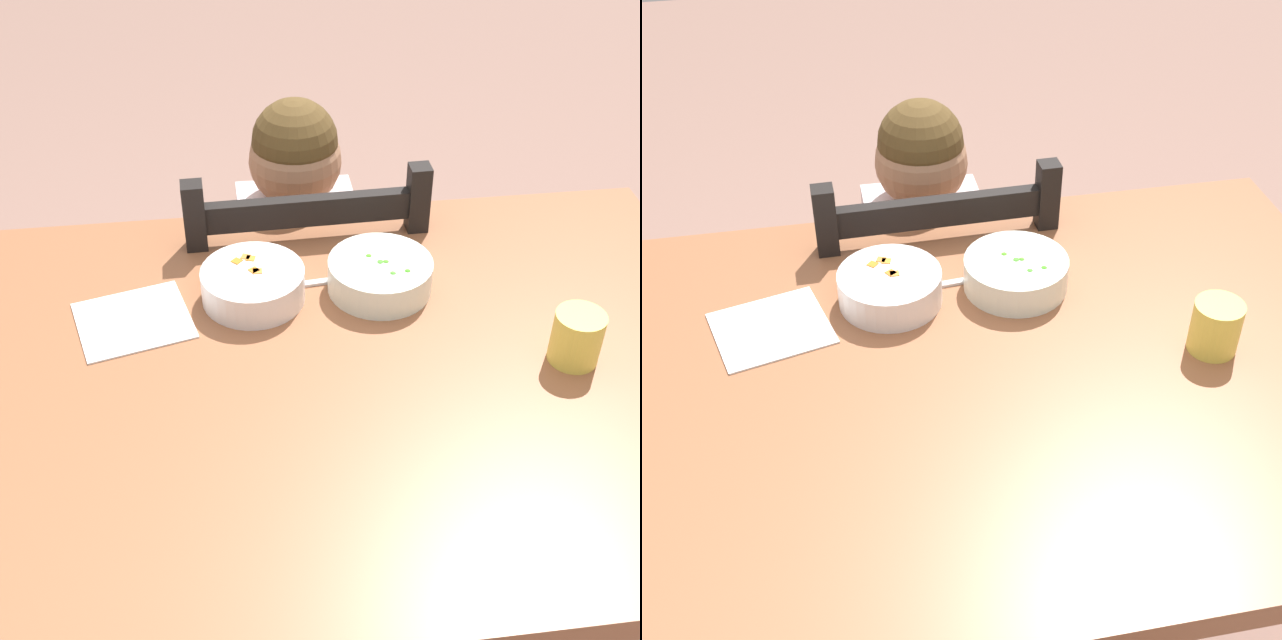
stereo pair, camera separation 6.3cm
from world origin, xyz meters
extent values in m
cube|color=brown|center=(0.00, 0.00, 0.75)|extent=(1.29, 0.87, 0.04)
cylinder|color=brown|center=(-0.57, 0.36, 0.37)|extent=(0.07, 0.07, 0.73)
cylinder|color=brown|center=(0.57, 0.36, 0.37)|extent=(0.07, 0.07, 0.73)
cube|color=black|center=(0.02, 0.53, 0.43)|extent=(0.43, 0.43, 0.02)
cube|color=black|center=(0.21, 0.73, 0.21)|extent=(0.04, 0.04, 0.42)
cube|color=black|center=(-0.17, 0.72, 0.21)|extent=(0.04, 0.04, 0.42)
cube|color=black|center=(0.22, 0.35, 0.21)|extent=(0.04, 0.04, 0.42)
cube|color=black|center=(-0.16, 0.34, 0.21)|extent=(0.04, 0.04, 0.42)
cube|color=black|center=(0.22, 0.35, 0.67)|extent=(0.04, 0.04, 0.46)
cube|color=black|center=(-0.16, 0.34, 0.67)|extent=(0.04, 0.04, 0.46)
cube|color=black|center=(0.03, 0.34, 0.83)|extent=(0.36, 0.03, 0.05)
cube|color=black|center=(0.03, 0.34, 0.69)|extent=(0.36, 0.03, 0.05)
cube|color=silver|center=(0.02, 0.50, 0.60)|extent=(0.22, 0.14, 0.32)
sphere|color=#AD7958|center=(0.02, 0.50, 0.84)|extent=(0.17, 0.17, 0.17)
sphere|color=#533D1E|center=(0.02, 0.50, 0.87)|extent=(0.16, 0.16, 0.16)
cylinder|color=#3F4C72|center=(-0.03, 0.38, 0.22)|extent=(0.07, 0.07, 0.44)
cylinder|color=#3F4C72|center=(0.08, 0.38, 0.22)|extent=(0.07, 0.07, 0.44)
cylinder|color=silver|center=(-0.11, 0.40, 0.68)|extent=(0.06, 0.24, 0.13)
cylinder|color=silver|center=(0.15, 0.40, 0.68)|extent=(0.06, 0.24, 0.13)
cylinder|color=white|center=(0.12, 0.18, 0.80)|extent=(0.17, 0.17, 0.05)
cylinder|color=white|center=(0.12, 0.18, 0.78)|extent=(0.07, 0.07, 0.01)
cylinder|color=#50A22C|center=(0.12, 0.18, 0.81)|extent=(0.14, 0.14, 0.03)
sphere|color=green|center=(0.14, 0.15, 0.82)|extent=(0.01, 0.01, 0.01)
sphere|color=green|center=(0.12, 0.18, 0.82)|extent=(0.01, 0.01, 0.01)
sphere|color=green|center=(0.12, 0.18, 0.82)|extent=(0.01, 0.01, 0.01)
sphere|color=green|center=(0.16, 0.15, 0.82)|extent=(0.01, 0.01, 0.01)
sphere|color=#4EAA25|center=(0.11, 0.20, 0.82)|extent=(0.01, 0.01, 0.01)
sphere|color=#50A12C|center=(0.13, 0.18, 0.82)|extent=(0.01, 0.01, 0.01)
cylinder|color=white|center=(-0.08, 0.18, 0.80)|extent=(0.16, 0.16, 0.05)
cylinder|color=white|center=(-0.08, 0.18, 0.78)|extent=(0.07, 0.07, 0.01)
cylinder|color=orange|center=(-0.08, 0.18, 0.81)|extent=(0.13, 0.13, 0.03)
cube|color=orange|center=(-0.08, 0.22, 0.82)|extent=(0.02, 0.02, 0.01)
cube|color=orange|center=(-0.07, 0.18, 0.82)|extent=(0.02, 0.02, 0.01)
cube|color=orange|center=(-0.10, 0.21, 0.82)|extent=(0.02, 0.02, 0.01)
cube|color=orange|center=(-0.07, 0.18, 0.82)|extent=(0.01, 0.01, 0.01)
cube|color=orange|center=(-0.08, 0.22, 0.82)|extent=(0.02, 0.02, 0.01)
cube|color=silver|center=(0.03, 0.21, 0.78)|extent=(0.10, 0.02, 0.00)
ellipsoid|color=silver|center=(-0.04, 0.20, 0.78)|extent=(0.05, 0.03, 0.01)
cylinder|color=#E7D551|center=(0.37, -0.02, 0.81)|extent=(0.07, 0.07, 0.08)
cube|color=white|center=(-0.26, 0.15, 0.78)|extent=(0.20, 0.19, 0.00)
camera|label=1|loc=(-0.11, -0.91, 1.61)|focal=49.00mm
camera|label=2|loc=(-0.17, -0.90, 1.61)|focal=49.00mm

